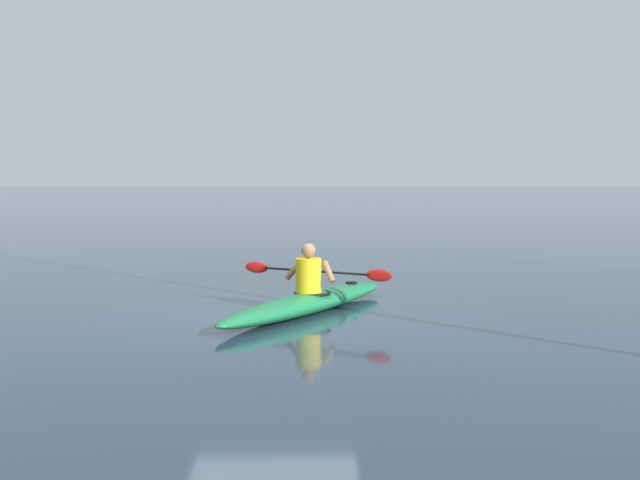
# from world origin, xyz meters

# --- Properties ---
(ground_plane) EXTENTS (160.00, 160.00, 0.00)m
(ground_plane) POSITION_xyz_m (0.00, 0.00, 0.00)
(ground_plane) COLOR #233847
(kayak) EXTENTS (2.77, 4.15, 0.29)m
(kayak) POSITION_xyz_m (-0.50, -0.07, 0.15)
(kayak) COLOR #19723F
(kayak) RESTS_ON ground
(kayaker) EXTENTS (2.12, 1.26, 0.71)m
(kayaker) POSITION_xyz_m (-0.52, -0.10, 0.58)
(kayaker) COLOR yellow
(kayaker) RESTS_ON kayak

